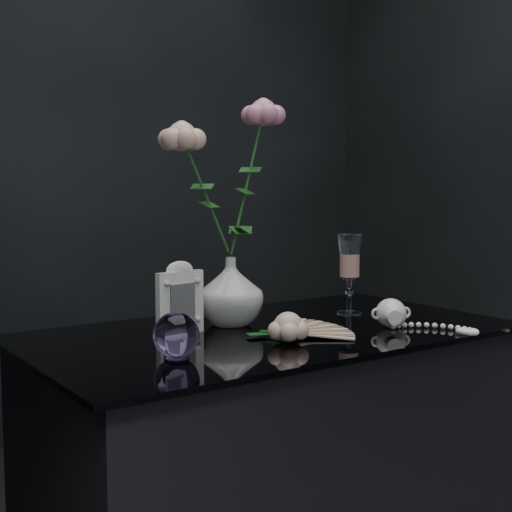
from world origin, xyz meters
TOP-DOWN VIEW (x-y plane):
  - table at (0.00, 0.05)m, footprint 1.05×0.58m
  - vase at (-0.04, 0.14)m, footprint 0.15×0.15m
  - wine_glass at (0.27, 0.09)m, footprint 0.06×0.06m
  - picture_frame at (-0.18, 0.12)m, footprint 0.12×0.10m
  - paperweight at (-0.29, -0.06)m, footprint 0.11×0.11m
  - paper_fan at (-0.01, -0.05)m, footprint 0.31×0.28m
  - loose_rose at (-0.05, -0.07)m, footprint 0.19×0.22m
  - pearl_jar at (0.24, -0.08)m, footprint 0.30×0.31m
  - roses at (-0.05, 0.14)m, footprint 0.30×0.11m

SIDE VIEW (x-z plane):
  - table at x=0.00m, z-range 0.00..0.76m
  - paper_fan at x=-0.01m, z-range 0.76..0.79m
  - loose_rose at x=-0.05m, z-range 0.76..0.82m
  - pearl_jar at x=0.24m, z-range 0.76..0.83m
  - paperweight at x=-0.29m, z-range 0.76..0.85m
  - vase at x=-0.04m, z-range 0.76..0.91m
  - picture_frame at x=-0.18m, z-range 0.76..0.92m
  - wine_glass at x=0.27m, z-range 0.76..0.96m
  - roses at x=-0.05m, z-range 0.90..1.30m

